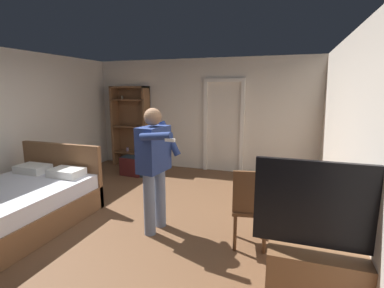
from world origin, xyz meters
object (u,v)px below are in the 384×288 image
at_px(laptop, 292,187).
at_px(suitcase_small, 134,166).
at_px(bed, 15,205).
at_px(person_blue_shirt, 155,161).
at_px(bottle_on_table, 308,185).
at_px(bookshelf, 131,123).
at_px(tv_flatscreen, 327,271).
at_px(wooden_chair, 250,205).
at_px(suitcase_dark, 133,166).
at_px(side_table, 293,208).

bearing_deg(laptop, suitcase_small, 148.75).
distance_m(bed, person_blue_shirt, 2.10).
bearing_deg(bottle_on_table, laptop, 168.09).
xyz_separation_m(bottle_on_table, suitcase_small, (-3.48, 2.04, -0.61)).
bearing_deg(bookshelf, tv_flatscreen, -43.41).
xyz_separation_m(bookshelf, laptop, (3.79, -2.77, -0.31)).
distance_m(tv_flatscreen, bottle_on_table, 1.13).
bearing_deg(wooden_chair, bed, -171.43).
bearing_deg(laptop, bottle_on_table, -11.91).
relative_size(laptop, wooden_chair, 0.39).
relative_size(tv_flatscreen, bottle_on_table, 5.17).
xyz_separation_m(bed, suitcase_small, (0.33, 2.71, -0.10)).
height_order(tv_flatscreen, suitcase_small, tv_flatscreen).
xyz_separation_m(bookshelf, tv_flatscreen, (4.08, -3.86, -0.64)).
distance_m(tv_flatscreen, laptop, 1.18).
height_order(tv_flatscreen, person_blue_shirt, person_blue_shirt).
bearing_deg(bed, bottle_on_table, 9.84).
bearing_deg(tv_flatscreen, wooden_chair, 130.46).
bearing_deg(bed, bookshelf, 92.61).
distance_m(laptop, bottle_on_table, 0.19).
bearing_deg(person_blue_shirt, wooden_chair, -1.91).
bearing_deg(suitcase_dark, suitcase_small, 76.21).
distance_m(bookshelf, person_blue_shirt, 3.60).
distance_m(person_blue_shirt, suitcase_dark, 2.79).
relative_size(wooden_chair, person_blue_shirt, 0.59).
xyz_separation_m(laptop, wooden_chair, (-0.45, -0.22, -0.21)).
relative_size(tv_flatscreen, wooden_chair, 1.37).
distance_m(laptop, suitcase_dark, 3.90).
xyz_separation_m(bottle_on_table, person_blue_shirt, (-1.90, -0.14, 0.16)).
distance_m(side_table, suitcase_small, 3.89).
xyz_separation_m(bottle_on_table, suitcase_dark, (-3.50, 2.00, -0.61)).
height_order(wooden_chair, suitcase_dark, wooden_chair).
relative_size(bookshelf, wooden_chair, 1.99).
height_order(bed, person_blue_shirt, person_blue_shirt).
bearing_deg(wooden_chair, bookshelf, 138.16).
height_order(laptop, suitcase_small, laptop).
bearing_deg(side_table, suitcase_small, 149.58).
distance_m(bookshelf, laptop, 4.71).
bearing_deg(laptop, suitcase_dark, 149.35).
bearing_deg(suitcase_small, bed, -92.48).
xyz_separation_m(bed, bookshelf, (-0.16, 3.47, 0.76)).
xyz_separation_m(bed, wooden_chair, (3.18, 0.48, 0.24)).
distance_m(bottle_on_table, suitcase_small, 4.08).
distance_m(tv_flatscreen, suitcase_small, 4.75).
relative_size(bookshelf, person_blue_shirt, 1.18).
height_order(side_table, bottle_on_table, bottle_on_table).
xyz_separation_m(side_table, suitcase_small, (-3.34, 1.96, -0.27)).
bearing_deg(person_blue_shirt, tv_flatscreen, -24.53).
bearing_deg(bed, suitcase_small, 83.07).
bearing_deg(person_blue_shirt, laptop, 5.90).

